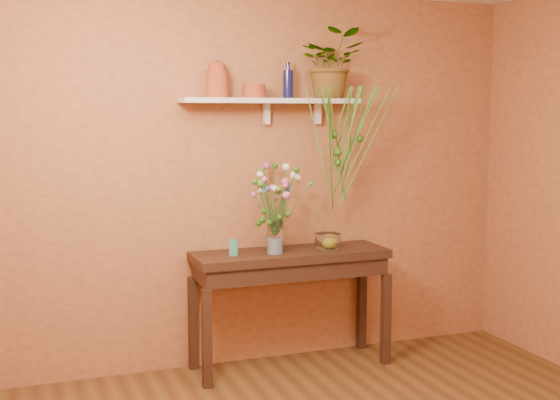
{
  "coord_description": "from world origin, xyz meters",
  "views": [
    {
      "loc": [
        -1.7,
        -3.05,
        1.84
      ],
      "look_at": [
        0.0,
        1.55,
        1.25
      ],
      "focal_mm": 46.94,
      "sensor_mm": 36.0,
      "label": 1
    }
  ],
  "objects_px": {
    "bouquet": "(275,191)",
    "terracotta_jug": "(217,80)",
    "spider_plant": "(332,64)",
    "sideboard": "(290,268)",
    "glass_bowl": "(328,242)",
    "blue_bottle": "(288,84)",
    "glass_vase": "(275,239)"
  },
  "relations": [
    {
      "from": "bouquet",
      "to": "terracotta_jug",
      "type": "bearing_deg",
      "value": 155.46
    },
    {
      "from": "terracotta_jug",
      "to": "spider_plant",
      "type": "height_order",
      "value": "spider_plant"
    },
    {
      "from": "sideboard",
      "to": "glass_bowl",
      "type": "relative_size",
      "value": 7.46
    },
    {
      "from": "terracotta_jug",
      "to": "spider_plant",
      "type": "xyz_separation_m",
      "value": [
        0.86,
        -0.02,
        0.13
      ]
    },
    {
      "from": "sideboard",
      "to": "bouquet",
      "type": "distance_m",
      "value": 0.58
    },
    {
      "from": "sideboard",
      "to": "terracotta_jug",
      "type": "height_order",
      "value": "terracotta_jug"
    },
    {
      "from": "blue_bottle",
      "to": "terracotta_jug",
      "type": "bearing_deg",
      "value": -178.6
    },
    {
      "from": "terracotta_jug",
      "to": "spider_plant",
      "type": "relative_size",
      "value": 0.52
    },
    {
      "from": "terracotta_jug",
      "to": "blue_bottle",
      "type": "relative_size",
      "value": 0.99
    },
    {
      "from": "blue_bottle",
      "to": "spider_plant",
      "type": "distance_m",
      "value": 0.36
    },
    {
      "from": "sideboard",
      "to": "terracotta_jug",
      "type": "relative_size",
      "value": 5.5
    },
    {
      "from": "terracotta_jug",
      "to": "glass_vase",
      "type": "bearing_deg",
      "value": -25.3
    },
    {
      "from": "bouquet",
      "to": "glass_vase",
      "type": "bearing_deg",
      "value": -116.05
    },
    {
      "from": "glass_vase",
      "to": "blue_bottle",
      "type": "bearing_deg",
      "value": 48.13
    },
    {
      "from": "blue_bottle",
      "to": "sideboard",
      "type": "bearing_deg",
      "value": -103.15
    },
    {
      "from": "spider_plant",
      "to": "glass_vase",
      "type": "relative_size",
      "value": 2.11
    },
    {
      "from": "sideboard",
      "to": "terracotta_jug",
      "type": "distance_m",
      "value": 1.43
    },
    {
      "from": "spider_plant",
      "to": "bouquet",
      "type": "relative_size",
      "value": 0.99
    },
    {
      "from": "blue_bottle",
      "to": "spider_plant",
      "type": "xyz_separation_m",
      "value": [
        0.33,
        -0.03,
        0.14
      ]
    },
    {
      "from": "terracotta_jug",
      "to": "glass_vase",
      "type": "distance_m",
      "value": 1.18
    },
    {
      "from": "sideboard",
      "to": "terracotta_jug",
      "type": "xyz_separation_m",
      "value": [
        -0.5,
        0.12,
        1.33
      ]
    },
    {
      "from": "sideboard",
      "to": "glass_vase",
      "type": "height_order",
      "value": "glass_vase"
    },
    {
      "from": "glass_vase",
      "to": "bouquet",
      "type": "relative_size",
      "value": 0.47
    },
    {
      "from": "blue_bottle",
      "to": "glass_vase",
      "type": "height_order",
      "value": "blue_bottle"
    },
    {
      "from": "terracotta_jug",
      "to": "glass_vase",
      "type": "xyz_separation_m",
      "value": [
        0.36,
        -0.17,
        -1.11
      ]
    },
    {
      "from": "sideboard",
      "to": "terracotta_jug",
      "type": "bearing_deg",
      "value": 166.04
    },
    {
      "from": "blue_bottle",
      "to": "glass_vase",
      "type": "relative_size",
      "value": 1.1
    },
    {
      "from": "sideboard",
      "to": "spider_plant",
      "type": "distance_m",
      "value": 1.5
    },
    {
      "from": "blue_bottle",
      "to": "glass_bowl",
      "type": "xyz_separation_m",
      "value": [
        0.25,
        -0.17,
        -1.14
      ]
    },
    {
      "from": "spider_plant",
      "to": "sideboard",
      "type": "bearing_deg",
      "value": -164.1
    },
    {
      "from": "glass_bowl",
      "to": "blue_bottle",
      "type": "bearing_deg",
      "value": 145.87
    },
    {
      "from": "blue_bottle",
      "to": "bouquet",
      "type": "xyz_separation_m",
      "value": [
        -0.16,
        -0.18,
        -0.75
      ]
    }
  ]
}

